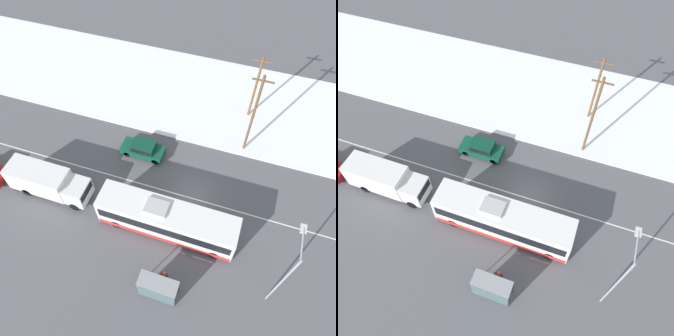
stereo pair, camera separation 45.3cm
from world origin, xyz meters
The scene contains 11 objects.
ground_plane centered at (0.00, 0.00, 0.00)m, with size 120.00×120.00×0.00m, color #56565B.
snow_lot centered at (0.00, 13.25, 0.06)m, with size 80.00×14.02×0.12m.
lane_marking_center centered at (0.00, 0.00, 0.00)m, with size 60.00×0.12×0.00m.
city_bus centered at (-1.16, -3.53, 1.66)m, with size 11.39×2.57×3.40m.
box_truck centered at (-12.33, -3.29, 1.61)m, with size 7.36×2.30×2.89m.
sedan_car centered at (-5.94, 3.40, 0.83)m, with size 4.20×1.80×1.52m.
pedestrian_at_stop centered at (0.02, -7.70, 1.09)m, with size 0.64×0.28×1.78m.
bus_shelter centered at (-0.08, -9.00, 1.68)m, with size 2.89×1.20×2.40m.
streetlamp centered at (7.69, -6.10, 5.01)m, with size 0.36×2.49×8.05m.
utility_pole_roadside centered at (3.33, 7.17, 4.73)m, with size 1.80×0.24×9.07m.
utility_pole_snowlot centered at (2.91, 11.97, 3.92)m, with size 1.80×0.24×7.48m.
Camera 2 is at (3.14, -14.68, 25.68)m, focal length 35.00 mm.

